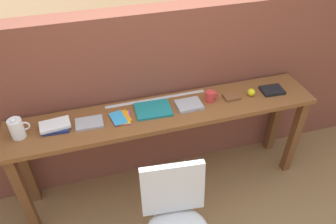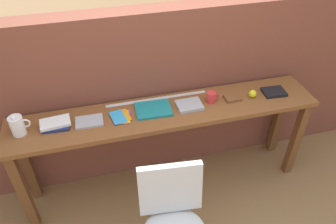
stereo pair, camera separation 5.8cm
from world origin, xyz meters
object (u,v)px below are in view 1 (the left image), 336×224
magazine_cycling (89,123)px  sports_ball_small (251,92)px  chair_white_moulded (176,218)px  leather_journal_brown (231,97)px  pamphlet_pile_colourful (121,118)px  book_repair_rightmost (272,90)px  book_stack_leftmost (55,126)px  mug (210,96)px  pitcher_white (17,128)px  book_open_centre (153,110)px

magazine_cycling → sports_ball_small: bearing=1.1°
chair_white_moulded → leather_journal_brown: (0.72, 0.74, 0.37)m
pamphlet_pile_colourful → book_repair_rightmost: 1.31m
leather_journal_brown → book_repair_rightmost: size_ratio=0.69×
book_stack_leftmost → pamphlet_pile_colourful: book_stack_leftmost is taller
mug → book_repair_rightmost: 0.56m
chair_white_moulded → magazine_cycling: bearing=122.0°
chair_white_moulded → pamphlet_pile_colourful: 0.85m
book_stack_leftmost → book_repair_rightmost: book_stack_leftmost is taller
book_stack_leftmost → pitcher_white: bearing=-177.0°
magazine_cycling → mug: size_ratio=1.88×
pamphlet_pile_colourful → book_open_centre: bearing=6.1°
pitcher_white → book_open_centre: pitcher_white is taller
pitcher_white → magazine_cycling: pitcher_white is taller
pitcher_white → book_stack_leftmost: 0.26m
book_stack_leftmost → sports_ball_small: 1.59m
pitcher_white → pamphlet_pile_colourful: (0.74, -0.01, -0.07)m
book_open_centre → leather_journal_brown: size_ratio=2.17×
pamphlet_pile_colourful → mug: bearing=1.8°
chair_white_moulded → magazine_cycling: magazine_cycling is taller
pamphlet_pile_colourful → book_open_centre: size_ratio=0.66×
book_stack_leftmost → magazine_cycling: (0.24, -0.01, -0.01)m
magazine_cycling → book_stack_leftmost: bearing=178.1°
pitcher_white → book_stack_leftmost: bearing=3.0°
pamphlet_pile_colourful → book_repair_rightmost: bearing=-0.1°
pamphlet_pile_colourful → sports_ball_small: sports_ball_small is taller
pitcher_white → book_open_centre: bearing=1.2°
pitcher_white → magazine_cycling: 0.50m
magazine_cycling → mug: (0.99, 0.02, 0.04)m
book_stack_leftmost → mug: bearing=0.2°
book_stack_leftmost → mug: (1.24, 0.00, 0.02)m
book_open_centre → book_repair_rightmost: book_repair_rightmost is taller
book_stack_leftmost → pamphlet_pile_colourful: bearing=-2.3°
pitcher_white → sports_ball_small: size_ratio=2.85×
magazine_cycling → book_repair_rightmost: 1.55m
chair_white_moulded → book_open_centre: bearing=86.7°
pamphlet_pile_colourful → chair_white_moulded: bearing=-73.2°
book_repair_rightmost → pamphlet_pile_colourful: bearing=-176.5°
sports_ball_small → book_repair_rightmost: (0.20, 0.00, -0.02)m
pitcher_white → leather_journal_brown: 1.68m
chair_white_moulded → pitcher_white: bearing=142.4°
chair_white_moulded → pamphlet_pile_colourful: size_ratio=4.75×
chair_white_moulded → book_open_centre: size_ratio=3.16×
leather_journal_brown → book_repair_rightmost: (0.38, -0.01, 0.00)m
magazine_cycling → leather_journal_brown: (1.18, 0.00, 0.00)m
sports_ball_small → book_repair_rightmost: size_ratio=0.34×
sports_ball_small → book_stack_leftmost: bearing=179.1°
mug → sports_ball_small: (0.36, -0.03, -0.01)m
leather_journal_brown → chair_white_moulded: bearing=-133.8°
chair_white_moulded → book_repair_rightmost: 1.36m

